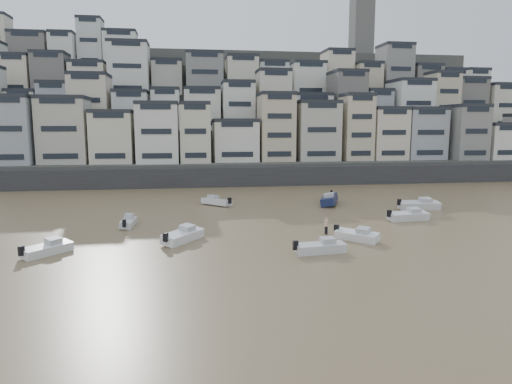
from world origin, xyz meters
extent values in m
cube|color=#38383A|center=(10.00, 65.00, 1.75)|extent=(140.00, 3.00, 3.50)
cube|color=#4C4C47|center=(15.00, 72.00, 2.00)|extent=(140.00, 14.00, 4.00)
cube|color=#4C4C47|center=(15.00, 84.00, 5.00)|extent=(140.00, 14.00, 10.00)
cube|color=#4C4C47|center=(15.00, 96.00, 9.00)|extent=(140.00, 14.00, 18.00)
cube|color=#4C4C47|center=(15.00, 108.00, 13.00)|extent=(140.00, 16.00, 26.00)
cube|color=#4C4C47|center=(15.00, 122.00, 16.00)|extent=(140.00, 18.00, 32.00)
cube|color=#66635E|center=(55.00, 120.00, 41.00)|extent=(6.00, 6.00, 18.00)
camera|label=1|loc=(2.22, -18.44, 11.22)|focal=32.00mm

